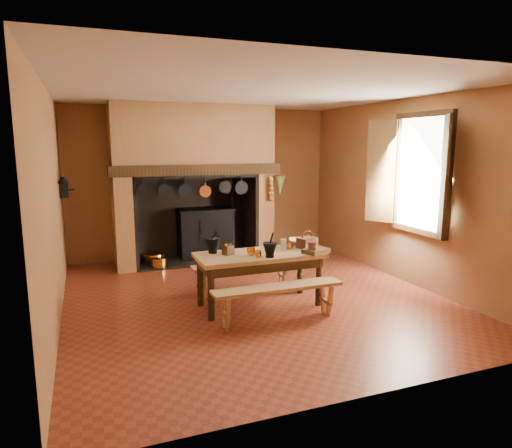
{
  "coord_description": "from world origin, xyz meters",
  "views": [
    {
      "loc": [
        -2.14,
        -5.76,
        2.13
      ],
      "look_at": [
        0.16,
        0.3,
        0.98
      ],
      "focal_mm": 32.0,
      "sensor_mm": 36.0,
      "label": 1
    }
  ],
  "objects": [
    {
      "name": "wall_coffee_mill",
      "position": [
        -2.42,
        1.55,
        1.52
      ],
      "size": [
        0.23,
        0.16,
        0.31
      ],
      "color": "black",
      "rests_on": "wall_left"
    },
    {
      "name": "wicker_basket",
      "position": [
        0.69,
        -0.29,
        0.8
      ],
      "size": [
        0.3,
        0.26,
        0.24
      ],
      "rotation": [
        0.0,
        0.0,
        0.34
      ],
      "color": "#492C16",
      "rests_on": "work_table"
    },
    {
      "name": "back_wall",
      "position": [
        0.0,
        2.75,
        1.4
      ],
      "size": [
        5.0,
        0.02,
        2.8
      ],
      "primitive_type": "cube",
      "color": "#9C603E",
      "rests_on": "floor"
    },
    {
      "name": "herb_bunch",
      "position": [
        1.18,
        1.79,
        1.38
      ],
      "size": [
        0.2,
        0.2,
        0.35
      ],
      "primitive_type": "cone",
      "rotation": [
        3.14,
        0.0,
        0.0
      ],
      "color": "#535D2C",
      "rests_on": "chimney_breast"
    },
    {
      "name": "glass_jar",
      "position": [
        0.35,
        -0.24,
        0.79
      ],
      "size": [
        0.08,
        0.08,
        0.14
      ],
      "primitive_type": "cylinder",
      "rotation": [
        0.0,
        0.0,
        0.03
      ],
      "color": "beige",
      "rests_on": "work_table"
    },
    {
      "name": "floor",
      "position": [
        0.0,
        0.0,
        0.0
      ],
      "size": [
        5.5,
        5.5,
        0.0
      ],
      "primitive_type": "plane",
      "color": "maroon",
      "rests_on": "ground"
    },
    {
      "name": "chimney_breast",
      "position": [
        -0.3,
        2.31,
        1.81
      ],
      "size": [
        2.95,
        0.96,
        2.8
      ],
      "color": "#9C603E",
      "rests_on": "floor"
    },
    {
      "name": "mixing_bowl",
      "position": [
        0.69,
        -0.06,
        0.76
      ],
      "size": [
        0.42,
        0.42,
        0.08
      ],
      "primitive_type": "imported",
      "rotation": [
        0.0,
        0.0,
        -0.4
      ],
      "color": "beige",
      "rests_on": "work_table"
    },
    {
      "name": "wall_left",
      "position": [
        -2.5,
        0.0,
        1.4
      ],
      "size": [
        0.02,
        5.5,
        2.8
      ],
      "primitive_type": "cube",
      "color": "#9C603E",
      "rests_on": "floor"
    },
    {
      "name": "brass_mug_b",
      "position": [
        0.44,
        -0.24,
        0.76
      ],
      "size": [
        0.1,
        0.1,
        0.09
      ],
      "primitive_type": "cylinder",
      "rotation": [
        0.0,
        0.0,
        -0.28
      ],
      "color": "orange",
      "rests_on": "work_table"
    },
    {
      "name": "wall_right",
      "position": [
        2.5,
        0.0,
        1.4
      ],
      "size": [
        0.02,
        5.5,
        2.8
      ],
      "primitive_type": "cube",
      "color": "#9C603E",
      "rests_on": "floor"
    },
    {
      "name": "stoneware_crock",
      "position": [
        0.59,
        -0.63,
        0.79
      ],
      "size": [
        0.16,
        0.16,
        0.15
      ],
      "primitive_type": "cylinder",
      "rotation": [
        0.0,
        0.0,
        0.42
      ],
      "color": "#502C1D",
      "rests_on": "work_table"
    },
    {
      "name": "window",
      "position": [
        2.35,
        -0.4,
        1.7
      ],
      "size": [
        0.39,
        1.75,
        1.76
      ],
      "color": "white",
      "rests_on": "wall_right"
    },
    {
      "name": "hanging_pans",
      "position": [
        -0.34,
        1.81,
        1.36
      ],
      "size": [
        1.92,
        0.29,
        0.27
      ],
      "color": "black",
      "rests_on": "chimney_breast"
    },
    {
      "name": "wooden_tray",
      "position": [
        0.65,
        -0.6,
        0.74
      ],
      "size": [
        0.39,
        0.34,
        0.06
      ],
      "primitive_type": "cube",
      "rotation": [
        0.0,
        0.0,
        0.42
      ],
      "color": "#372511",
      "rests_on": "work_table"
    },
    {
      "name": "onion_string",
      "position": [
        1.0,
        1.79,
        1.33
      ],
      "size": [
        0.12,
        0.1,
        0.46
      ],
      "primitive_type": null,
      "color": "#A7601E",
      "rests_on": "chimney_breast"
    },
    {
      "name": "iron_range",
      "position": [
        -0.04,
        2.45,
        0.48
      ],
      "size": [
        1.12,
        0.55,
        1.6
      ],
      "color": "black",
      "rests_on": "floor"
    },
    {
      "name": "work_table",
      "position": [
        -0.04,
        -0.35,
        0.6
      ],
      "size": [
        1.65,
        0.73,
        0.72
      ],
      "color": "tan",
      "rests_on": "floor"
    },
    {
      "name": "bench_front",
      "position": [
        -0.04,
        -0.96,
        0.34
      ],
      "size": [
        1.62,
        0.28,
        0.45
      ],
      "color": "tan",
      "rests_on": "floor"
    },
    {
      "name": "coffee_grinder",
      "position": [
        -0.45,
        -0.27,
        0.79
      ],
      "size": [
        0.17,
        0.15,
        0.18
      ],
      "rotation": [
        0.0,
        0.0,
        0.39
      ],
      "color": "#372511",
      "rests_on": "work_table"
    },
    {
      "name": "wall_front",
      "position": [
        0.0,
        -2.75,
        1.4
      ],
      "size": [
        5.0,
        0.02,
        2.8
      ],
      "primitive_type": "cube",
      "color": "#9C603E",
      "rests_on": "floor"
    },
    {
      "name": "mortar_large",
      "position": [
        -0.61,
        -0.13,
        0.83
      ],
      "size": [
        0.2,
        0.2,
        0.34
      ],
      "rotation": [
        0.0,
        0.0,
        -0.15
      ],
      "color": "black",
      "rests_on": "work_table"
    },
    {
      "name": "ceiling",
      "position": [
        0.0,
        0.0,
        2.8
      ],
      "size": [
        5.5,
        5.5,
        0.0
      ],
      "primitive_type": "plane",
      "rotation": [
        3.14,
        0.0,
        0.0
      ],
      "color": "silver",
      "rests_on": "back_wall"
    },
    {
      "name": "brass_mug_a",
      "position": [
        -0.13,
        -0.54,
        0.76
      ],
      "size": [
        0.09,
        0.09,
        0.09
      ],
      "primitive_type": "cylinder",
      "rotation": [
        0.0,
        0.0,
        -0.28
      ],
      "color": "orange",
      "rests_on": "work_table"
    },
    {
      "name": "mortar_small",
      "position": [
        0.0,
        -0.6,
        0.82
      ],
      "size": [
        0.19,
        0.19,
        0.32
      ],
      "rotation": [
        0.0,
        0.0,
        0.22
      ],
      "color": "black",
      "rests_on": "work_table"
    },
    {
      "name": "bench_back",
      "position": [
        -0.04,
        0.28,
        0.32
      ],
      "size": [
        1.51,
        0.26,
        0.43
      ],
      "color": "tan",
      "rests_on": "floor"
    },
    {
      "name": "hearth_pans",
      "position": [
        -1.05,
        2.22,
        0.09
      ],
      "size": [
        0.51,
        0.62,
        0.2
      ],
      "color": "orange",
      "rests_on": "floor"
    },
    {
      "name": "brass_cup",
      "position": [
        -0.18,
        -0.44,
        0.77
      ],
      "size": [
        0.16,
        0.16,
        0.1
      ],
      "primitive_type": "imported",
      "rotation": [
        0.0,
        0.0,
        0.33
      ],
      "color": "orange",
      "rests_on": "work_table"
    }
  ]
}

